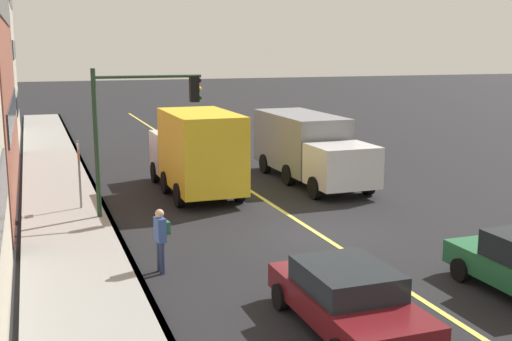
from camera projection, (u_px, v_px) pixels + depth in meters
name	position (u px, v px, depth m)	size (l,w,h in m)	color
ground	(317.00, 233.00, 20.33)	(200.00, 200.00, 0.00)	black
sidewalk_slab	(76.00, 256.00, 17.86)	(80.00, 2.93, 0.15)	gray
curb_edge	(126.00, 251.00, 18.32)	(80.00, 0.16, 0.15)	slate
lane_stripe_center	(317.00, 233.00, 20.33)	(80.00, 0.16, 0.01)	#D8CC4C
car_maroon	(347.00, 297.00, 13.28)	(4.43, 2.06, 1.38)	#591116
truck_gray	(308.00, 146.00, 28.06)	(8.18, 2.62, 2.91)	silver
truck_yellow	(197.00, 151.00, 25.53)	(6.90, 2.63, 3.39)	silver
pedestrian_with_backpack	(161.00, 236.00, 16.61)	(0.44, 0.40, 1.73)	#262D4C
traffic_light_mast	(139.00, 116.00, 21.64)	(0.28, 3.76, 5.18)	#1E3823
street_sign_post	(79.00, 170.00, 22.70)	(0.60, 0.08, 2.62)	slate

